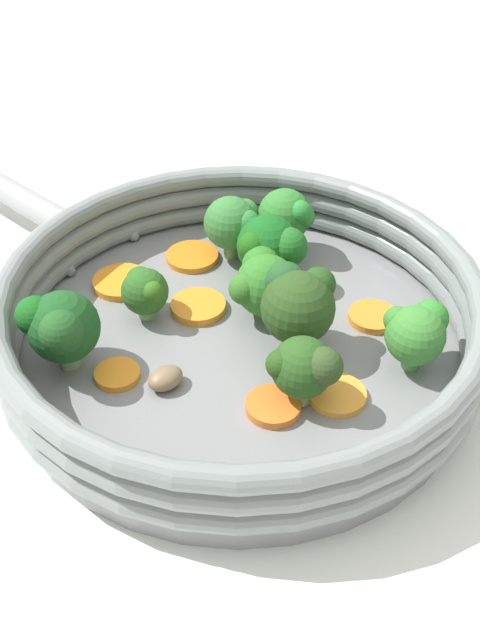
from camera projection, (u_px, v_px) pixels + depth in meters
name	position (u px, v px, depth m)	size (l,w,h in m)	color
ground_plane	(240.00, 358.00, 0.50)	(4.00, 4.00, 0.00)	white
skillet	(240.00, 348.00, 0.49)	(0.29, 0.29, 0.02)	gray
skillet_rim_wall	(240.00, 310.00, 0.47)	(0.31, 0.31, 0.05)	gray
skillet_handle	(23.00, 200.00, 0.60)	(0.02, 0.02, 0.18)	#999B9E
skillet_rivet_left	(134.00, 236.00, 0.57)	(0.01, 0.01, 0.01)	gray
skillet_rivet_right	(69.00, 270.00, 0.54)	(0.01, 0.01, 0.01)	gray
carrot_slice_0	(125.00, 279.00, 0.53)	(0.04, 0.04, 0.01)	orange
carrot_slice_1	(337.00, 395.00, 0.44)	(0.03, 0.03, 0.00)	#F89B33
carrot_slice_2	(117.00, 374.00, 0.46)	(0.03, 0.03, 0.00)	orange
carrot_slice_3	(273.00, 406.00, 0.44)	(0.03, 0.03, 0.01)	orange
carrot_slice_4	(198.00, 306.00, 0.51)	(0.04, 0.04, 0.01)	orange
carrot_slice_5	(192.00, 257.00, 0.56)	(0.04, 0.04, 0.00)	orange
carrot_slice_6	(373.00, 317.00, 0.50)	(0.03, 0.03, 0.01)	orange
broccoli_floret_0	(234.00, 222.00, 0.54)	(0.04, 0.04, 0.05)	#80A55C
broccoli_floret_1	(270.00, 247.00, 0.52)	(0.05, 0.05, 0.05)	#659052
broccoli_floret_2	(60.00, 327.00, 0.45)	(0.05, 0.05, 0.05)	#8AB16F
broccoli_floret_3	(145.00, 290.00, 0.49)	(0.04, 0.03, 0.04)	#72A25E
broccoli_floret_4	(298.00, 303.00, 0.46)	(0.05, 0.05, 0.06)	#7FB560
broccoli_floret_5	(304.00, 368.00, 0.43)	(0.04, 0.04, 0.04)	#85A75E
broccoli_floret_6	(416.00, 332.00, 0.45)	(0.04, 0.04, 0.04)	#5C944E
broccoli_floret_7	(259.00, 281.00, 0.49)	(0.04, 0.05, 0.04)	#7CB464
broccoli_floret_8	(287.00, 216.00, 0.54)	(0.04, 0.04, 0.05)	#5F8D48
mushroom_piece_0	(165.00, 378.00, 0.45)	(0.02, 0.02, 0.01)	#82694C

